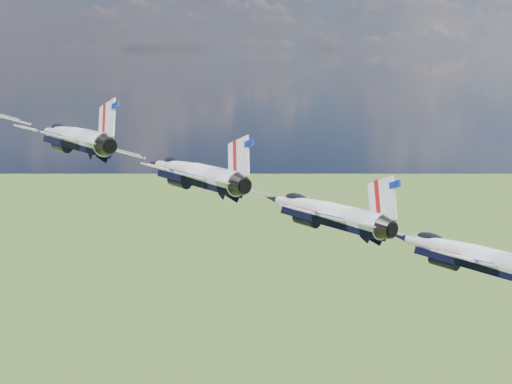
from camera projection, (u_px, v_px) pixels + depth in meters
jet_1 at (72, 137)px, 68.18m from camera, size 13.13×17.34×8.23m
jet_2 at (192, 173)px, 65.57m from camera, size 13.13×17.34×8.23m
jet_3 at (322, 212)px, 62.96m from camera, size 13.13×17.34×8.23m
jet_4 at (464, 254)px, 60.35m from camera, size 13.13×17.34×8.23m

